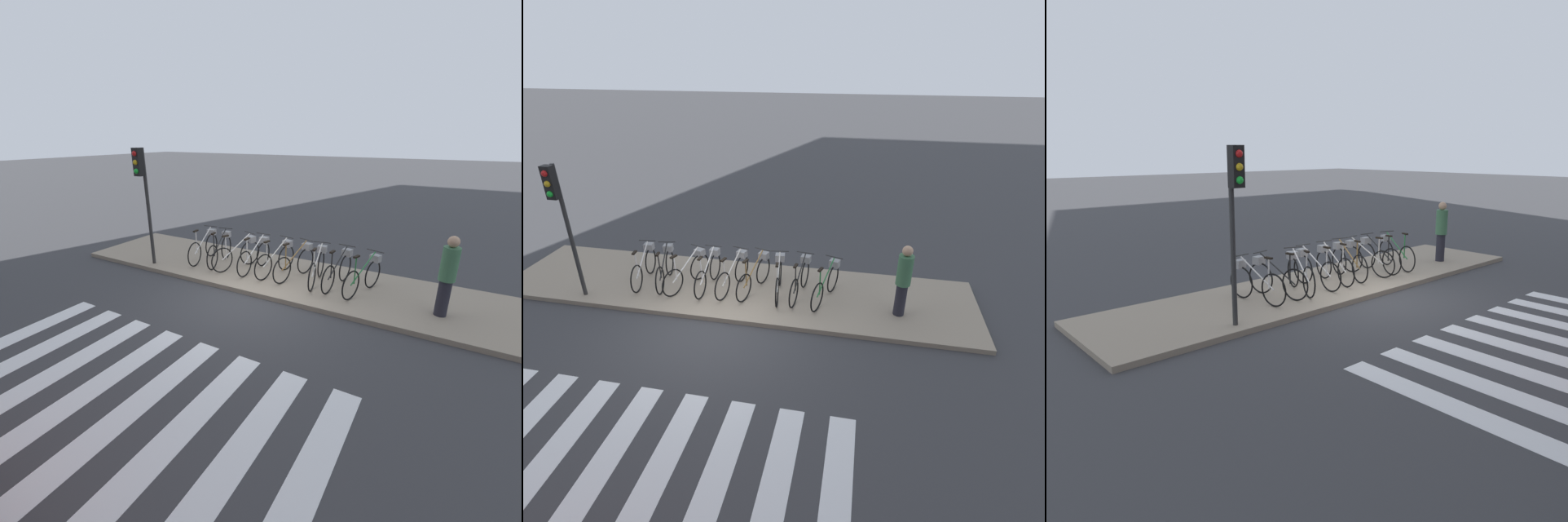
{
  "view_description": "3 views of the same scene",
  "coord_description": "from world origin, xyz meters",
  "views": [
    {
      "loc": [
        4.14,
        -6.82,
        3.82
      ],
      "look_at": [
        -0.09,
        0.69,
        0.71
      ],
      "focal_mm": 24.0,
      "sensor_mm": 36.0,
      "label": 1
    },
    {
      "loc": [
        3.12,
        -7.43,
        5.69
      ],
      "look_at": [
        1.46,
        0.95,
        1.29
      ],
      "focal_mm": 28.0,
      "sensor_mm": 36.0,
      "label": 2
    },
    {
      "loc": [
        -8.86,
        -7.49,
        3.42
      ],
      "look_at": [
        -1.46,
        0.71,
        1.0
      ],
      "focal_mm": 35.0,
      "sensor_mm": 36.0,
      "label": 3
    }
  ],
  "objects": [
    {
      "name": "parked_bicycle_7",
      "position": [
        1.79,
        1.44,
        0.58
      ],
      "size": [
        0.46,
        1.74,
        1.07
      ],
      "color": "black",
      "rests_on": "sidewalk"
    },
    {
      "name": "parked_bicycle_5",
      "position": [
        0.61,
        1.44,
        0.58
      ],
      "size": [
        0.59,
        1.7,
        1.07
      ],
      "color": "black",
      "rests_on": "sidewalk"
    },
    {
      "name": "parked_bicycle_4",
      "position": [
        0.04,
        1.41,
        0.58
      ],
      "size": [
        0.52,
        1.72,
        1.07
      ],
      "color": "black",
      "rests_on": "sidewalk"
    },
    {
      "name": "parked_bicycle_1",
      "position": [
        -1.87,
        1.38,
        0.58
      ],
      "size": [
        0.52,
        1.72,
        1.07
      ],
      "color": "black",
      "rests_on": "sidewalk"
    },
    {
      "name": "parked_bicycle_0",
      "position": [
        -2.46,
        1.35,
        0.58
      ],
      "size": [
        0.46,
        1.74,
        1.07
      ],
      "color": "black",
      "rests_on": "sidewalk"
    },
    {
      "name": "parked_bicycle_2",
      "position": [
        -1.17,
        1.31,
        0.58
      ],
      "size": [
        0.71,
        1.66,
        1.07
      ],
      "color": "black",
      "rests_on": "sidewalk"
    },
    {
      "name": "pedestrian",
      "position": [
        4.23,
        1.01,
        1.07
      ],
      "size": [
        0.34,
        0.34,
        1.79
      ],
      "color": "#23232D",
      "rests_on": "sidewalk"
    },
    {
      "name": "traffic_light",
      "position": [
        -3.65,
        0.24,
        2.56
      ],
      "size": [
        0.24,
        0.4,
        3.38
      ],
      "color": "#2D2D2D",
      "rests_on": "sidewalk"
    },
    {
      "name": "sidewalk",
      "position": [
        0.0,
        1.45,
        0.06
      ],
      "size": [
        12.39,
        2.91,
        0.12
      ],
      "color": "gray",
      "rests_on": "ground_plane"
    },
    {
      "name": "parked_bicycle_3",
      "position": [
        -0.63,
        1.38,
        0.58
      ],
      "size": [
        0.46,
        1.75,
        1.07
      ],
      "color": "black",
      "rests_on": "sidewalk"
    },
    {
      "name": "parked_bicycle_6",
      "position": [
        1.23,
        1.41,
        0.58
      ],
      "size": [
        0.46,
        1.74,
        1.07
      ],
      "color": "black",
      "rests_on": "sidewalk"
    },
    {
      "name": "ground_plane",
      "position": [
        0.0,
        0.0,
        0.0
      ],
      "size": [
        120.0,
        120.0,
        0.0
      ],
      "primitive_type": "plane",
      "color": "#38383A"
    },
    {
      "name": "parked_bicycle_8",
      "position": [
        2.47,
        1.36,
        0.58
      ],
      "size": [
        0.64,
        1.69,
        1.07
      ],
      "color": "black",
      "rests_on": "sidewalk"
    }
  ]
}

